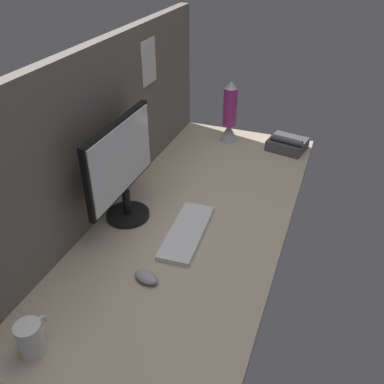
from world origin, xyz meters
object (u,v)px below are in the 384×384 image
object	(u,v)px
monitor	(121,166)
mug_ceramic_white	(31,338)
keyboard	(187,232)
mouse	(146,277)
desk_phone	(287,144)
lava_lamp	(230,116)

from	to	relation	value
monitor	mug_ceramic_white	distance (cm)	70.46
keyboard	mouse	bearing A→B (deg)	168.56
mouse	desk_phone	world-z (taller)	desk_phone
mug_ceramic_white	lava_lamp	world-z (taller)	lava_lamp
lava_lamp	desk_phone	xyz separation A→B (cm)	(-0.05, -32.94, -11.02)
monitor	keyboard	size ratio (longest dim) A/B	1.27
monitor	keyboard	distance (cm)	36.44
monitor	desk_phone	distance (cm)	102.15
mouse	desk_phone	distance (cm)	119.45
mouse	mug_ceramic_white	size ratio (longest dim) A/B	0.85
desk_phone	mouse	bearing A→B (deg)	166.32
monitor	mug_ceramic_white	world-z (taller)	monitor
mouse	lava_lamp	world-z (taller)	lava_lamp
monitor	mug_ceramic_white	size ratio (longest dim) A/B	4.17
mouse	lava_lamp	size ratio (longest dim) A/B	0.28
mouse	desk_phone	xyz separation A→B (cm)	(116.05, -28.24, 1.49)
keyboard	lava_lamp	xyz separation A→B (cm)	(87.43, 8.57, 13.21)
mouse	lava_lamp	distance (cm)	116.87
keyboard	desk_phone	size ratio (longest dim) A/B	1.68
keyboard	lava_lamp	size ratio (longest dim) A/B	1.09
lava_lamp	monitor	bearing A→B (deg)	167.08
mouse	mug_ceramic_white	xyz separation A→B (cm)	(-36.73, 18.04, 3.76)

